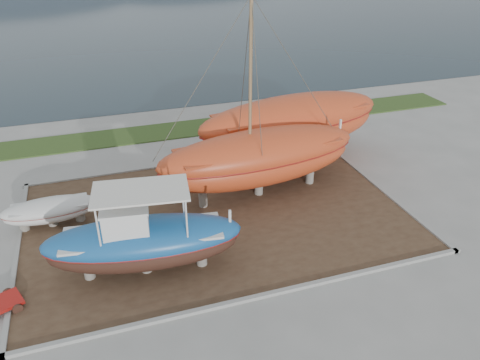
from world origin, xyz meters
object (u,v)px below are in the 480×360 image
object	(u,v)px
white_dinghy	(51,213)
blue_caique	(143,232)
orange_sailboat	(261,104)
orange_bare_hull	(291,130)

from	to	relation	value
white_dinghy	blue_caique	bearing A→B (deg)	-53.18
blue_caique	white_dinghy	bearing A→B (deg)	135.48
orange_sailboat	orange_bare_hull	distance (m)	5.57
blue_caique	orange_sailboat	size ratio (longest dim) A/B	0.73
white_dinghy	orange_bare_hull	distance (m)	13.96
blue_caique	white_dinghy	world-z (taller)	blue_caique
blue_caique	orange_sailboat	xyz separation A→B (m)	(6.57, 4.49, 3.08)
white_dinghy	orange_bare_hull	size ratio (longest dim) A/B	0.37
blue_caique	white_dinghy	xyz separation A→B (m)	(-3.74, 4.81, -1.25)
white_dinghy	orange_sailboat	bearing A→B (deg)	-2.81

